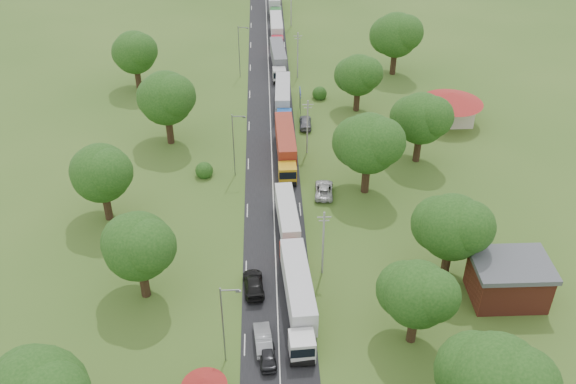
{
  "coord_description": "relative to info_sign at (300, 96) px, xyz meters",
  "views": [
    {
      "loc": [
        -0.91,
        -64.64,
        51.42
      ],
      "look_at": [
        1.94,
        5.89,
        3.0
      ],
      "focal_mm": 40.0,
      "sensor_mm": 36.0,
      "label": 1
    }
  ],
  "objects": [
    {
      "name": "tree_1",
      "position": [
        12.79,
        -64.83,
        4.85
      ],
      "size": [
        9.6,
        9.6,
        12.05
      ],
      "color": "#382616",
      "rests_on": "ground"
    },
    {
      "name": "tree_6",
      "position": [
        9.79,
        0.14,
        3.59
      ],
      "size": [
        8.0,
        8.0,
        10.1
      ],
      "color": "#382616",
      "rests_on": "ground"
    },
    {
      "name": "truck_1",
      "position": [
        -3.52,
        -34.26,
        -1.03
      ],
      "size": [
        2.96,
        13.5,
        3.73
      ],
      "color": "red",
      "rests_on": "ground"
    },
    {
      "name": "tree_2",
      "position": [
        8.79,
        -52.86,
        3.59
      ],
      "size": [
        8.0,
        8.0,
        10.1
      ],
      "color": "#382616",
      "rests_on": "ground"
    },
    {
      "name": "tree_10",
      "position": [
        -20.21,
        -44.84,
        4.22
      ],
      "size": [
        8.8,
        8.8,
        11.07
      ],
      "color": "#382616",
      "rests_on": "ground"
    },
    {
      "name": "tree_7",
      "position": [
        18.79,
        15.17,
        4.85
      ],
      "size": [
        9.6,
        9.6,
        12.05
      ],
      "color": "#382616",
      "rests_on": "ground"
    },
    {
      "name": "tree_5",
      "position": [
        16.79,
        -16.84,
        4.22
      ],
      "size": [
        8.8,
        8.8,
        11.07
      ],
      "color": "#382616",
      "rests_on": "ground"
    },
    {
      "name": "truck_2",
      "position": [
        -3.06,
        -15.71,
        -0.73
      ],
      "size": [
        2.93,
        15.48,
        4.29
      ],
      "color": "#C08D16",
      "rests_on": "ground"
    },
    {
      "name": "road",
      "position": [
        -5.2,
        -15.0,
        -3.0
      ],
      "size": [
        8.0,
        200.0,
        0.04
      ],
      "primitive_type": "cube",
      "color": "black",
      "rests_on": "ground"
    },
    {
      "name": "car_verge_near",
      "position": [
        1.95,
        -25.45,
        -2.25
      ],
      "size": [
        3.0,
        5.6,
        1.5
      ],
      "primitive_type": "imported",
      "rotation": [
        0.0,
        0.0,
        3.04
      ],
      "color": "#B2B2B2",
      "rests_on": "ground"
    },
    {
      "name": "ground",
      "position": [
        -5.2,
        -35.0,
        -3.0
      ],
      "size": [
        260.0,
        260.0,
        0.0
      ],
      "primitive_type": "plane",
      "color": "#35551C",
      "rests_on": "ground"
    },
    {
      "name": "car_lane_rear",
      "position": [
        -7.87,
        -44.55,
        -2.19
      ],
      "size": [
        2.72,
        5.74,
        1.62
      ],
      "primitive_type": "imported",
      "rotation": [
        0.0,
        0.0,
        3.22
      ],
      "color": "black",
      "rests_on": "ground"
    },
    {
      "name": "lamp_2",
      "position": [
        -10.55,
        15.0,
        2.55
      ],
      "size": [
        2.03,
        0.22,
        10.0
      ],
      "color": "slate",
      "rests_on": "ground"
    },
    {
      "name": "pole_2",
      "position": [
        0.3,
        -14.0,
        1.68
      ],
      "size": [
        1.6,
        0.24,
        9.0
      ],
      "color": "gray",
      "rests_on": "ground"
    },
    {
      "name": "truck_6",
      "position": [
        -3.06,
        52.42,
        -0.8
      ],
      "size": [
        3.18,
        15.04,
        4.16
      ],
      "color": "#235F29",
      "rests_on": "ground"
    },
    {
      "name": "tree_4",
      "position": [
        7.79,
        -24.83,
        4.85
      ],
      "size": [
        9.6,
        9.6,
        12.05
      ],
      "color": "#382616",
      "rests_on": "ground"
    },
    {
      "name": "pole_4",
      "position": [
        0.3,
        42.0,
        1.68
      ],
      "size": [
        1.6,
        0.24,
        9.0
      ],
      "color": "gray",
      "rests_on": "ground"
    },
    {
      "name": "house_cream",
      "position": [
        24.8,
        -5.0,
        0.64
      ],
      "size": [
        10.08,
        10.08,
        5.8
      ],
      "color": "beige",
      "rests_on": "ground"
    },
    {
      "name": "lamp_1",
      "position": [
        -10.55,
        -20.0,
        2.55
      ],
      "size": [
        2.03,
        0.22,
        10.0
      ],
      "color": "slate",
      "rests_on": "ground"
    },
    {
      "name": "pole_3",
      "position": [
        0.3,
        14.0,
        1.68
      ],
      "size": [
        1.6,
        0.24,
        9.0
      ],
      "color": "gray",
      "rests_on": "ground"
    },
    {
      "name": "car_verge_far",
      "position": [
        0.59,
        -5.61,
        -2.17
      ],
      "size": [
        2.18,
        4.99,
        1.67
      ],
      "primitive_type": "imported",
      "rotation": [
        0.0,
        0.0,
        3.1
      ],
      "color": "#5C5D64",
      "rests_on": "ground"
    },
    {
      "name": "lamp_0",
      "position": [
        -10.55,
        -55.0,
        2.55
      ],
      "size": [
        2.03,
        0.22,
        10.0
      ],
      "color": "slate",
      "rests_on": "ground"
    },
    {
      "name": "car_lane_front",
      "position": [
        -6.41,
        -55.18,
        -2.27
      ],
      "size": [
        2.05,
        4.43,
        1.47
      ],
      "primitive_type": "imported",
      "rotation": [
        0.0,
        0.0,
        3.22
      ],
      "color": "black",
      "rests_on": "ground"
    },
    {
      "name": "truck_4",
      "position": [
        -3.23,
        18.2,
        -0.87
      ],
      "size": [
        3.08,
        14.57,
        4.03
      ],
      "color": "#BEBEBE",
      "rests_on": "ground"
    },
    {
      "name": "truck_0",
      "position": [
        -2.88,
        -48.2,
        -0.69
      ],
      "size": [
        3.54,
        15.77,
        4.35
      ],
      "color": "silver",
      "rests_on": "ground"
    },
    {
      "name": "car_lane_mid",
      "position": [
        -6.85,
        -53.0,
        -2.19
      ],
      "size": [
        2.18,
        5.07,
        1.62
      ],
      "primitive_type": "imported",
      "rotation": [
        0.0,
        0.0,
        3.24
      ],
      "color": "gray",
      "rests_on": "ground"
    },
    {
      "name": "tree_13",
      "position": [
        -29.21,
        10.16,
        4.22
      ],
      "size": [
        8.8,
        8.8,
        11.07
      ],
      "color": "#382616",
      "rests_on": "ground"
    },
    {
      "name": "info_sign",
      "position": [
        0.0,
        0.0,
        0.0
      ],
      "size": [
        0.12,
        3.1,
        4.1
      ],
      "color": "slate",
      "rests_on": "ground"
    },
    {
      "name": "house_brick",
      "position": [
        20.8,
        -47.0,
        -0.35
      ],
      "size": [
        8.6,
        6.6,
        5.2
      ],
      "color": "maroon",
      "rests_on": "ground"
    },
    {
      "name": "truck_5",
      "position": [
        -3.16,
        34.48,
        -0.87
      ],
      "size": [
        2.55,
        14.47,
        4.01
      ],
      "color": "#B91C30",
      "rests_on": "ground"
    },
    {
      "name": "truck_3",
      "position": [
        -2.92,
        0.94,
        -0.87
      ],
      "size": [
        2.98,
        14.54,
        4.02
      ],
      "color": "#1A4EA1",
      "rests_on": "ground"
    },
    {
      "name": "tree_11",
      "position": [
        -27.21,
        -29.84,
        4.22
      ],
      "size": [
        8.8,
        8.8,
        11.07
      ],
      "color": "#382616",
      "rests_on": "ground"
    },
    {
      "name": "tree_3",
      "position": [
        14.79,
        -42.84,
        4.22
      ],
      "size": [
        8.8,
        8.8,
        11.07
      ],
      "color": "#382616",
      "rests_on": "ground"
    },
    {
      "name": "tree_12",
      "position": [
        -21.21,
        -9.83,
        4.85
      ],
      "size": [
        9.6,
        9.6,
        12.05
      ],
      "color": "#382616",
      "rests_on": "ground"
    },
    {
      "name": "pole_1",
      "position": [
        0.3,
        -42.0,
        1.68
      ],
      "size": [
        1.6,
        0.24,
        9.0
      ],
      "color": "gray",
      "rests_on": "ground"
    }
  ]
}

